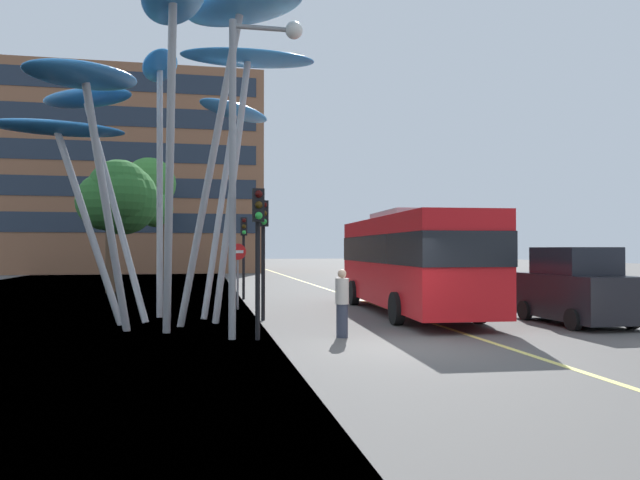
{
  "coord_description": "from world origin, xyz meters",
  "views": [
    {
      "loc": [
        -4.49,
        -12.8,
        2.22
      ],
      "look_at": [
        -0.78,
        6.01,
        2.5
      ],
      "focal_mm": 33.51,
      "sensor_mm": 36.0,
      "label": 1
    }
  ],
  "objects_px": {
    "traffic_light_island_mid": "(244,240)",
    "car_parked_mid": "(575,288)",
    "pedestrian": "(342,303)",
    "leaf_sculpture": "(161,86)",
    "red_bus": "(409,258)",
    "traffic_light_kerb_far": "(263,234)",
    "traffic_light_kerb_near": "(258,231)",
    "no_entry_sign": "(238,265)",
    "car_side_street": "(418,272)",
    "car_parked_far": "(463,280)",
    "street_lamp": "(249,134)",
    "car_far_side": "(387,269)"
  },
  "relations": [
    {
      "from": "traffic_light_island_mid",
      "to": "car_parked_mid",
      "type": "distance_m",
      "value": 13.91
    },
    {
      "from": "traffic_light_island_mid",
      "to": "pedestrian",
      "type": "bearing_deg",
      "value": -81.99
    },
    {
      "from": "leaf_sculpture",
      "to": "pedestrian",
      "type": "distance_m",
      "value": 8.14
    },
    {
      "from": "traffic_light_island_mid",
      "to": "pedestrian",
      "type": "distance_m",
      "value": 11.99
    },
    {
      "from": "red_bus",
      "to": "pedestrian",
      "type": "xyz_separation_m",
      "value": [
        -3.52,
        -4.96,
        -1.06
      ]
    },
    {
      "from": "traffic_light_kerb_far",
      "to": "pedestrian",
      "type": "bearing_deg",
      "value": -67.79
    },
    {
      "from": "traffic_light_kerb_near",
      "to": "no_entry_sign",
      "type": "height_order",
      "value": "traffic_light_kerb_near"
    },
    {
      "from": "red_bus",
      "to": "car_side_street",
      "type": "distance_m",
      "value": 9.59
    },
    {
      "from": "traffic_light_kerb_far",
      "to": "car_side_street",
      "type": "relative_size",
      "value": 0.97
    },
    {
      "from": "car_side_street",
      "to": "no_entry_sign",
      "type": "distance_m",
      "value": 11.29
    },
    {
      "from": "traffic_light_kerb_far",
      "to": "car_side_street",
      "type": "distance_m",
      "value": 13.31
    },
    {
      "from": "car_parked_far",
      "to": "car_side_street",
      "type": "relative_size",
      "value": 1.03
    },
    {
      "from": "red_bus",
      "to": "car_parked_mid",
      "type": "height_order",
      "value": "red_bus"
    },
    {
      "from": "car_parked_mid",
      "to": "no_entry_sign",
      "type": "xyz_separation_m",
      "value": [
        -9.49,
        6.2,
        0.56
      ]
    },
    {
      "from": "car_parked_mid",
      "to": "no_entry_sign",
      "type": "relative_size",
      "value": 1.65
    },
    {
      "from": "traffic_light_island_mid",
      "to": "street_lamp",
      "type": "xyz_separation_m",
      "value": [
        -0.65,
        -11.53,
        2.44
      ]
    },
    {
      "from": "car_parked_mid",
      "to": "street_lamp",
      "type": "distance_m",
      "value": 10.48
    },
    {
      "from": "car_parked_far",
      "to": "no_entry_sign",
      "type": "bearing_deg",
      "value": -175.85
    },
    {
      "from": "car_parked_mid",
      "to": "car_parked_far",
      "type": "bearing_deg",
      "value": 93.24
    },
    {
      "from": "red_bus",
      "to": "car_parked_mid",
      "type": "bearing_deg",
      "value": -44.43
    },
    {
      "from": "red_bus",
      "to": "traffic_light_kerb_far",
      "type": "xyz_separation_m",
      "value": [
        -5.1,
        -1.09,
        0.77
      ]
    },
    {
      "from": "traffic_light_kerb_far",
      "to": "no_entry_sign",
      "type": "xyz_separation_m",
      "value": [
        -0.58,
        3.56,
        -1.07
      ]
    },
    {
      "from": "leaf_sculpture",
      "to": "street_lamp",
      "type": "height_order",
      "value": "leaf_sculpture"
    },
    {
      "from": "traffic_light_kerb_far",
      "to": "car_far_side",
      "type": "relative_size",
      "value": 0.87
    },
    {
      "from": "car_parked_far",
      "to": "car_side_street",
      "type": "distance_m",
      "value": 5.72
    },
    {
      "from": "red_bus",
      "to": "street_lamp",
      "type": "height_order",
      "value": "street_lamp"
    },
    {
      "from": "leaf_sculpture",
      "to": "car_parked_far",
      "type": "relative_size",
      "value": 2.5
    },
    {
      "from": "car_parked_far",
      "to": "car_far_side",
      "type": "distance_m",
      "value": 11.86
    },
    {
      "from": "red_bus",
      "to": "car_parked_far",
      "type": "distance_m",
      "value": 4.73
    },
    {
      "from": "car_side_street",
      "to": "street_lamp",
      "type": "xyz_separation_m",
      "value": [
        -9.45,
        -13.59,
        3.98
      ]
    },
    {
      "from": "traffic_light_kerb_near",
      "to": "leaf_sculpture",
      "type": "bearing_deg",
      "value": 129.4
    },
    {
      "from": "street_lamp",
      "to": "traffic_light_kerb_near",
      "type": "bearing_deg",
      "value": -55.22
    },
    {
      "from": "traffic_light_island_mid",
      "to": "car_far_side",
      "type": "xyz_separation_m",
      "value": [
        9.12,
        8.19,
        -1.62
      ]
    },
    {
      "from": "car_parked_far",
      "to": "no_entry_sign",
      "type": "xyz_separation_m",
      "value": [
        -9.1,
        -0.66,
        0.64
      ]
    },
    {
      "from": "traffic_light_kerb_far",
      "to": "no_entry_sign",
      "type": "bearing_deg",
      "value": 99.28
    },
    {
      "from": "traffic_light_island_mid",
      "to": "traffic_light_kerb_near",
      "type": "bearing_deg",
      "value": -92.2
    },
    {
      "from": "red_bus",
      "to": "traffic_light_kerb_far",
      "type": "distance_m",
      "value": 5.27
    },
    {
      "from": "red_bus",
      "to": "car_far_side",
      "type": "xyz_separation_m",
      "value": [
        3.95,
        14.98,
        -0.93
      ]
    },
    {
      "from": "traffic_light_kerb_near",
      "to": "traffic_light_island_mid",
      "type": "height_order",
      "value": "traffic_light_kerb_near"
    },
    {
      "from": "car_far_side",
      "to": "street_lamp",
      "type": "height_order",
      "value": "street_lamp"
    },
    {
      "from": "red_bus",
      "to": "car_parked_far",
      "type": "relative_size",
      "value": 2.79
    },
    {
      "from": "traffic_light_island_mid",
      "to": "red_bus",
      "type": "bearing_deg",
      "value": -52.68
    },
    {
      "from": "traffic_light_island_mid",
      "to": "car_parked_mid",
      "type": "relative_size",
      "value": 0.91
    },
    {
      "from": "car_parked_far",
      "to": "pedestrian",
      "type": "bearing_deg",
      "value": -130.61
    },
    {
      "from": "red_bus",
      "to": "car_side_street",
      "type": "xyz_separation_m",
      "value": [
        3.62,
        8.85,
        -0.84
      ]
    },
    {
      "from": "traffic_light_kerb_near",
      "to": "car_side_street",
      "type": "relative_size",
      "value": 0.96
    },
    {
      "from": "traffic_light_island_mid",
      "to": "car_side_street",
      "type": "bearing_deg",
      "value": 13.17
    },
    {
      "from": "red_bus",
      "to": "car_far_side",
      "type": "distance_m",
      "value": 15.52
    },
    {
      "from": "leaf_sculpture",
      "to": "car_parked_far",
      "type": "height_order",
      "value": "leaf_sculpture"
    },
    {
      "from": "traffic_light_kerb_far",
      "to": "car_side_street",
      "type": "xyz_separation_m",
      "value": [
        8.72,
        9.93,
        -1.61
      ]
    }
  ]
}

